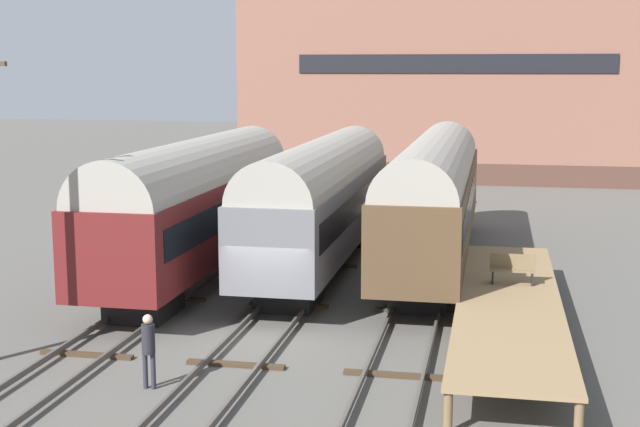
{
  "coord_description": "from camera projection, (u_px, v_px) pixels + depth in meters",
  "views": [
    {
      "loc": [
        6.4,
        -24.18,
        7.59
      ],
      "look_at": [
        0.0,
        8.25,
        2.2
      ],
      "focal_mm": 50.0,
      "sensor_mm": 36.0,
      "label": 1
    }
  ],
  "objects": [
    {
      "name": "train_car_maroon",
      "position": [
        197.0,
        201.0,
        32.15
      ],
      "size": [
        3.06,
        15.73,
        5.1
      ],
      "color": "black",
      "rests_on": "ground"
    },
    {
      "name": "bench",
      "position": [
        513.0,
        268.0,
        27.41
      ],
      "size": [
        1.4,
        0.4,
        0.91
      ],
      "color": "brown",
      "rests_on": "station_platform"
    },
    {
      "name": "warehouse_building",
      "position": [
        457.0,
        74.0,
        62.91
      ],
      "size": [
        29.19,
        11.07,
        14.38
      ],
      "color": "#4F342A",
      "rests_on": "ground"
    },
    {
      "name": "track_right",
      "position": [
        407.0,
        336.0,
        25.05
      ],
      "size": [
        2.6,
        60.0,
        0.26
      ],
      "color": "#4C4742",
      "rests_on": "ground"
    },
    {
      "name": "track_left",
      "position": [
        131.0,
        320.0,
        26.63
      ],
      "size": [
        2.6,
        60.0,
        0.26
      ],
      "color": "#4C4742",
      "rests_on": "ground"
    },
    {
      "name": "person_worker",
      "position": [
        148.0,
        344.0,
        21.19
      ],
      "size": [
        0.32,
        0.32,
        1.84
      ],
      "color": "#282833",
      "rests_on": "ground"
    },
    {
      "name": "station_platform",
      "position": [
        509.0,
        302.0,
        25.64
      ],
      "size": [
        2.95,
        15.44,
        1.03
      ],
      "color": "#8C704C",
      "rests_on": "ground"
    },
    {
      "name": "train_car_grey",
      "position": [
        322.0,
        196.0,
        33.7
      ],
      "size": [
        2.9,
        16.74,
        4.97
      ],
      "color": "black",
      "rests_on": "ground"
    },
    {
      "name": "train_car_brown",
      "position": [
        434.0,
        191.0,
        34.31
      ],
      "size": [
        2.87,
        18.85,
        5.08
      ],
      "color": "black",
      "rests_on": "ground"
    },
    {
      "name": "track_middle",
      "position": [
        265.0,
        328.0,
        25.84
      ],
      "size": [
        2.6,
        60.0,
        0.26
      ],
      "color": "#4C4742",
      "rests_on": "ground"
    },
    {
      "name": "ground_plane",
      "position": [
        265.0,
        333.0,
        25.86
      ],
      "size": [
        200.0,
        200.0,
        0.0
      ],
      "primitive_type": "plane",
      "color": "#56544F"
    }
  ]
}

